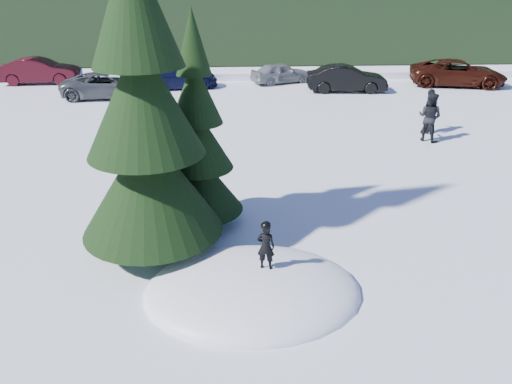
{
  "coord_description": "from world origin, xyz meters",
  "views": [
    {
      "loc": [
        -0.39,
        -8.57,
        6.01
      ],
      "look_at": [
        0.21,
        2.61,
        1.1
      ],
      "focal_mm": 35.0,
      "sensor_mm": 36.0,
      "label": 1
    }
  ],
  "objects_px": {
    "spruce_short": "(198,146)",
    "adult_0": "(430,117)",
    "child_skier": "(266,247)",
    "car_1": "(40,71)",
    "spruce_tall": "(144,113)",
    "car_5": "(347,79)",
    "car_3": "(175,76)",
    "car_4": "(281,73)",
    "car_2": "(108,85)",
    "car_6": "(458,73)",
    "adult_1": "(429,111)"
  },
  "relations": [
    {
      "from": "spruce_short",
      "to": "car_5",
      "type": "height_order",
      "value": "spruce_short"
    },
    {
      "from": "car_2",
      "to": "car_6",
      "type": "distance_m",
      "value": 19.73
    },
    {
      "from": "car_3",
      "to": "car_6",
      "type": "xyz_separation_m",
      "value": [
        16.36,
        -0.18,
        0.04
      ]
    },
    {
      "from": "child_skier",
      "to": "car_4",
      "type": "bearing_deg",
      "value": -83.61
    },
    {
      "from": "spruce_tall",
      "to": "car_2",
      "type": "height_order",
      "value": "spruce_tall"
    },
    {
      "from": "car_5",
      "to": "car_3",
      "type": "bearing_deg",
      "value": 85.55
    },
    {
      "from": "car_4",
      "to": "car_6",
      "type": "xyz_separation_m",
      "value": [
        10.19,
        -1.28,
        0.13
      ]
    },
    {
      "from": "car_4",
      "to": "car_6",
      "type": "distance_m",
      "value": 10.28
    },
    {
      "from": "adult_1",
      "to": "car_2",
      "type": "distance_m",
      "value": 16.1
    },
    {
      "from": "adult_0",
      "to": "adult_1",
      "type": "xyz_separation_m",
      "value": [
        0.37,
        1.03,
        -0.04
      ]
    },
    {
      "from": "car_4",
      "to": "car_6",
      "type": "relative_size",
      "value": 0.67
    },
    {
      "from": "car_2",
      "to": "car_4",
      "type": "height_order",
      "value": "car_2"
    },
    {
      "from": "child_skier",
      "to": "car_5",
      "type": "distance_m",
      "value": 19.51
    },
    {
      "from": "adult_1",
      "to": "spruce_tall",
      "type": "bearing_deg",
      "value": -19.69
    },
    {
      "from": "car_2",
      "to": "car_5",
      "type": "relative_size",
      "value": 1.1
    },
    {
      "from": "adult_0",
      "to": "car_1",
      "type": "relative_size",
      "value": 0.42
    },
    {
      "from": "spruce_short",
      "to": "adult_0",
      "type": "height_order",
      "value": "spruce_short"
    },
    {
      "from": "spruce_short",
      "to": "adult_0",
      "type": "distance_m",
      "value": 10.84
    },
    {
      "from": "spruce_short",
      "to": "car_5",
      "type": "xyz_separation_m",
      "value": [
        7.28,
        15.59,
        -1.39
      ]
    },
    {
      "from": "spruce_short",
      "to": "car_4",
      "type": "xyz_separation_m",
      "value": [
        3.88,
        18.09,
        -1.49
      ]
    },
    {
      "from": "spruce_short",
      "to": "car_6",
      "type": "height_order",
      "value": "spruce_short"
    },
    {
      "from": "child_skier",
      "to": "car_6",
      "type": "bearing_deg",
      "value": -109.51
    },
    {
      "from": "spruce_short",
      "to": "child_skier",
      "type": "bearing_deg",
      "value": -64.13
    },
    {
      "from": "spruce_short",
      "to": "car_4",
      "type": "distance_m",
      "value": 18.57
    },
    {
      "from": "child_skier",
      "to": "adult_1",
      "type": "bearing_deg",
      "value": -111.85
    },
    {
      "from": "adult_0",
      "to": "car_3",
      "type": "height_order",
      "value": "adult_0"
    },
    {
      "from": "car_3",
      "to": "car_4",
      "type": "xyz_separation_m",
      "value": [
        6.16,
        1.1,
        -0.09
      ]
    },
    {
      "from": "car_3",
      "to": "car_4",
      "type": "height_order",
      "value": "car_3"
    },
    {
      "from": "spruce_tall",
      "to": "car_5",
      "type": "distance_m",
      "value": 19.07
    },
    {
      "from": "child_skier",
      "to": "adult_0",
      "type": "xyz_separation_m",
      "value": [
        7.03,
        9.65,
        -0.03
      ]
    },
    {
      "from": "car_5",
      "to": "car_6",
      "type": "bearing_deg",
      "value": -75.78
    },
    {
      "from": "car_5",
      "to": "car_6",
      "type": "relative_size",
      "value": 0.81
    },
    {
      "from": "child_skier",
      "to": "car_3",
      "type": "bearing_deg",
      "value": -66.5
    },
    {
      "from": "child_skier",
      "to": "car_1",
      "type": "relative_size",
      "value": 0.22
    },
    {
      "from": "spruce_short",
      "to": "car_2",
      "type": "bearing_deg",
      "value": 110.57
    },
    {
      "from": "child_skier",
      "to": "car_2",
      "type": "height_order",
      "value": "child_skier"
    },
    {
      "from": "spruce_short",
      "to": "car_3",
      "type": "bearing_deg",
      "value": 97.65
    },
    {
      "from": "adult_0",
      "to": "adult_1",
      "type": "bearing_deg",
      "value": -64.45
    },
    {
      "from": "child_skier",
      "to": "car_5",
      "type": "relative_size",
      "value": 0.23
    },
    {
      "from": "car_5",
      "to": "car_4",
      "type": "bearing_deg",
      "value": 57.52
    },
    {
      "from": "car_1",
      "to": "car_6",
      "type": "xyz_separation_m",
      "value": [
        24.46,
        -1.93,
        -0.0
      ]
    },
    {
      "from": "adult_0",
      "to": "car_1",
      "type": "xyz_separation_m",
      "value": [
        -18.89,
        12.14,
        -0.2
      ]
    },
    {
      "from": "car_6",
      "to": "car_1",
      "type": "bearing_deg",
      "value": 98.21
    },
    {
      "from": "spruce_tall",
      "to": "adult_1",
      "type": "distance_m",
      "value": 13.61
    },
    {
      "from": "adult_0",
      "to": "car_1",
      "type": "height_order",
      "value": "adult_0"
    },
    {
      "from": "adult_0",
      "to": "car_4",
      "type": "height_order",
      "value": "adult_0"
    },
    {
      "from": "adult_1",
      "to": "car_1",
      "type": "height_order",
      "value": "adult_1"
    },
    {
      "from": "car_1",
      "to": "car_3",
      "type": "bearing_deg",
      "value": -105.39
    },
    {
      "from": "spruce_tall",
      "to": "child_skier",
      "type": "height_order",
      "value": "spruce_tall"
    },
    {
      "from": "spruce_tall",
      "to": "car_6",
      "type": "height_order",
      "value": "spruce_tall"
    }
  ]
}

